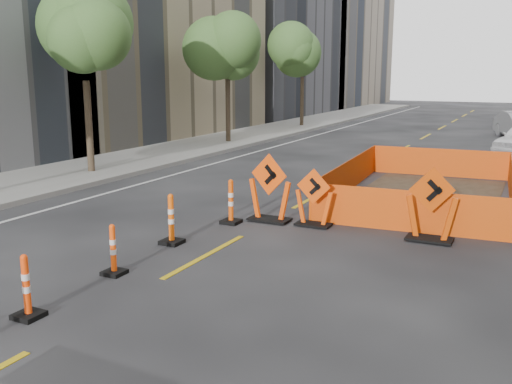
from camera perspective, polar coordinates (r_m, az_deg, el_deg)
The scene contains 15 objects.
ground_plane at distance 8.58m, azimuth -19.37°, elevation -13.54°, with size 140.00×140.00×0.00m, color black.
sidewalk_left at distance 22.98m, azimuth -13.87°, elevation 2.76°, with size 4.00×90.00×0.15m, color gray.
bld_left_d at distance 50.08m, azimuth -0.70°, elevation 15.81°, with size 12.00×16.00×14.00m, color #4C4C51.
bld_left_e at distance 65.31m, azimuth 6.17°, elevation 17.47°, with size 12.00×20.00×20.00m, color gray.
tree_l_b at distance 20.84m, azimuth -16.83°, elevation 13.99°, with size 2.80×2.80×5.95m.
tree_l_c at distance 28.99m, azimuth -2.87°, elevation 13.74°, with size 2.80×2.80×5.95m.
tree_l_d at distance 38.03m, azimuth 4.69°, elevation 13.27°, with size 2.80×2.80×5.95m.
channelizer_3 at distance 9.16m, azimuth -21.99°, elevation -8.74°, with size 0.39×0.39×0.99m, color #FF410A, non-canonical shape.
channelizer_4 at distance 10.59m, azimuth -14.10°, elevation -5.60°, with size 0.37×0.37×0.94m, color #FF490A, non-canonical shape.
channelizer_5 at distance 12.19m, azimuth -8.48°, elevation -2.69°, with size 0.43×0.43×1.09m, color #F4570A, non-canonical shape.
channelizer_6 at distance 13.70m, azimuth -2.52°, elevation -0.96°, with size 0.43×0.43×1.09m, color #E74C09, non-canonical shape.
chevron_sign_left at distance 13.83m, azimuth 1.38°, elevation 0.42°, with size 1.12×0.67×1.68m, color #FF4B0A, non-canonical shape.
chevron_sign_center at distance 13.48m, azimuth 5.81°, elevation -0.55°, with size 0.93×0.56×1.39m, color #ED490A, non-canonical shape.
chevron_sign_right at distance 12.75m, azimuth 17.14°, elevation -1.21°, with size 1.09×0.65×1.63m, color #D84409, non-canonical shape.
safety_fence at distance 17.21m, azimuth 16.63°, elevation 1.01°, with size 4.56×7.76×0.97m, color red, non-canonical shape.
Camera 1 is at (5.72, -5.30, 3.59)m, focal length 40.00 mm.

